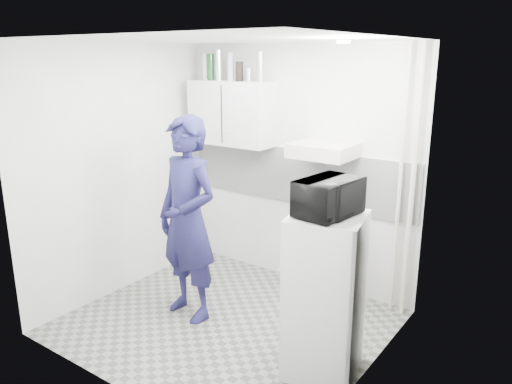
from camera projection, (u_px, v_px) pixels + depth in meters
The scene contains 24 objects.
floor at pixel (227, 322), 4.78m from camera, with size 2.80×2.80×0.00m, color gray.
ceiling at pixel (222, 39), 4.09m from camera, with size 2.80×2.80×0.00m, color white.
wall_back at pixel (297, 167), 5.42m from camera, with size 2.80×2.80×0.00m, color white.
wall_left at pixel (120, 171), 5.22m from camera, with size 2.60×2.60×0.00m, color white.
wall_right at pixel (373, 221), 3.66m from camera, with size 2.60×2.60×0.00m, color white.
person at pixel (188, 220), 4.69m from camera, with size 0.71×0.47×1.96m, color #1B1A44.
stove at pixel (327, 260), 5.15m from camera, with size 0.54×0.54×0.86m, color beige.
fridge at pixel (325, 296), 3.88m from camera, with size 0.55×0.55×1.32m, color silver.
stove_top at pixel (329, 219), 5.04m from camera, with size 0.51×0.51×0.03m, color black.
saucepan at pixel (324, 211), 5.06m from camera, with size 0.20×0.20×0.11m, color silver.
microwave at pixel (329, 197), 3.67m from camera, with size 0.34×0.50×0.28m, color black.
bottle_a at pixel (205, 67), 5.63m from camera, with size 0.07×0.07×0.29m, color #B2B7BC.
bottle_b at pixel (211, 67), 5.59m from camera, with size 0.07×0.07×0.29m, color #144C1E.
bottle_c at pixel (219, 65), 5.52m from camera, with size 0.08×0.08×0.33m, color silver.
bottle_d at pixel (231, 67), 5.43m from camera, with size 0.07×0.07×0.30m, color #B2B7BC.
canister_a at pixel (239, 71), 5.37m from camera, with size 0.08×0.08×0.21m, color black.
canister_b at pixel (248, 75), 5.31m from camera, with size 0.07×0.07×0.14m, color silver.
bottle_e at pixel (260, 67), 5.21m from camera, with size 0.08×0.08×0.31m, color silver.
upper_cabinet at pixel (232, 113), 5.55m from camera, with size 1.00×0.35×0.70m, color silver.
range_hood at pixel (323, 150), 4.90m from camera, with size 0.60×0.50×0.14m, color beige.
backsplash at pixel (296, 176), 5.43m from camera, with size 2.74×0.03×0.60m, color white.
pipe_a at pixel (412, 186), 4.63m from camera, with size 0.05×0.05×2.60m, color beige.
pipe_b at pixel (400, 184), 4.70m from camera, with size 0.04×0.04×2.60m, color beige.
ceiling_spot_fixture at pixel (343, 42), 3.70m from camera, with size 0.10×0.10×0.02m, color white.
Camera 1 is at (2.70, -3.33, 2.47)m, focal length 35.00 mm.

